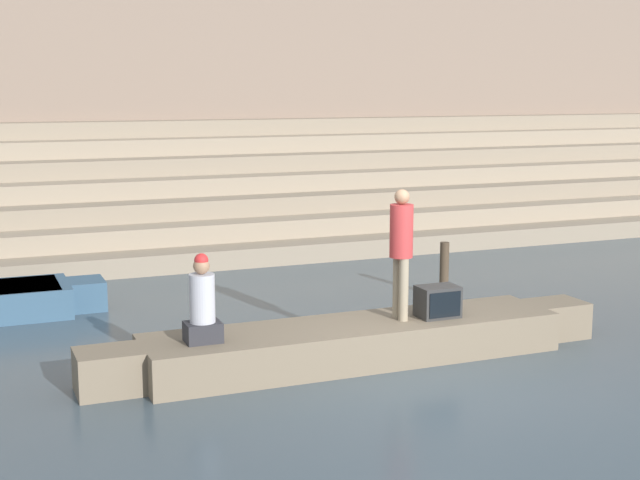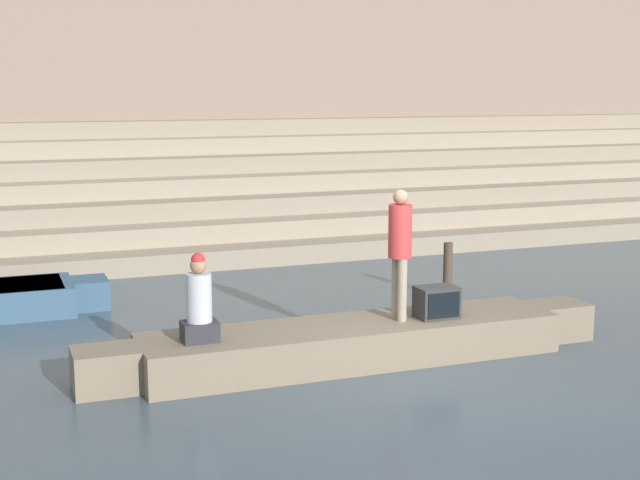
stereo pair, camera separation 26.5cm
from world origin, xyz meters
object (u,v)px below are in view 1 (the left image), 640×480
object	(u,v)px
rowboat_main	(355,341)
person_rowing	(202,306)
person_standing	(401,244)
tv_set	(438,302)
mooring_post	(444,270)

from	to	relation	value
rowboat_main	person_rowing	xyz separation A→B (m)	(-2.03, -0.08, 0.68)
person_standing	tv_set	xyz separation A→B (m)	(0.51, -0.09, -0.79)
person_rowing	tv_set	world-z (taller)	person_rowing
rowboat_main	person_standing	xyz separation A→B (m)	(0.64, -0.02, 1.24)
person_rowing	tv_set	bearing A→B (deg)	-13.83
person_rowing	mooring_post	world-z (taller)	person_rowing
rowboat_main	person_standing	distance (m)	1.39
person_standing	mooring_post	world-z (taller)	person_standing
person_rowing	tv_set	xyz separation A→B (m)	(3.18, -0.04, -0.24)
mooring_post	tv_set	bearing A→B (deg)	-121.63
person_standing	person_rowing	world-z (taller)	person_standing
person_standing	tv_set	distance (m)	0.95
tv_set	person_rowing	bearing A→B (deg)	179.44
person_standing	mooring_post	size ratio (longest dim) A/B	1.81
person_standing	mooring_post	distance (m)	3.65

